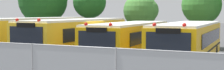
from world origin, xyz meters
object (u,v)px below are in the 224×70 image
school_bus_2 (130,40)px  tree_1 (89,2)px  school_bus_0 (33,34)px  tree_2 (142,11)px  school_bus_1 (78,36)px  school_bus_3 (189,42)px  tree_0 (42,1)px  tree_3 (202,5)px

school_bus_2 → tree_1: bearing=-50.6°
school_bus_0 → school_bus_2: 7.47m
school_bus_0 → tree_2: size_ratio=2.19×
school_bus_1 → school_bus_0: bearing=-3.2°
school_bus_3 → tree_2: bearing=-57.9°
school_bus_1 → school_bus_3: school_bus_1 is taller
school_bus_1 → tree_2: size_ratio=2.25×
school_bus_0 → tree_2: tree_2 is taller
school_bus_3 → tree_2: size_ratio=2.04×
tree_0 → tree_2: bearing=11.9°
school_bus_0 → tree_1: (-0.40, 9.19, 2.61)m
school_bus_0 → school_bus_2: bearing=-178.1°
school_bus_1 → tree_1: bearing=-66.5°
tree_1 → tree_3: size_ratio=1.08×
tree_0 → tree_3: bearing=3.1°
school_bus_0 → tree_1: bearing=-86.0°
school_bus_3 → school_bus_0: bearing=0.3°
tree_0 → school_bus_2: bearing=-32.8°
school_bus_1 → tree_0: 12.65m
school_bus_1 → school_bus_2: 3.65m
school_bus_2 → tree_3: bearing=-109.6°
tree_2 → tree_3: tree_3 is taller
tree_1 → tree_3: tree_1 is taller
school_bus_0 → school_bus_1: (3.82, -0.16, -0.03)m
school_bus_0 → tree_3: size_ratio=2.00×
school_bus_1 → school_bus_2: size_ratio=1.11×
school_bus_3 → tree_1: size_ratio=1.73×
school_bus_2 → tree_0: 15.38m
school_bus_1 → tree_1: tree_1 is taller
tree_0 → tree_1: bearing=11.5°
tree_0 → tree_1: size_ratio=1.18×
school_bus_3 → school_bus_2: bearing=-0.0°
tree_0 → school_bus_1: bearing=-42.8°
school_bus_3 → tree_3: (-0.64, 9.04, 2.34)m
school_bus_2 → tree_2: size_ratio=2.04×
tree_3 → school_bus_1: bearing=-125.8°
school_bus_3 → tree_0: size_ratio=1.46×
tree_2 → tree_1: bearing=-167.7°
tree_2 → school_bus_0: bearing=-114.5°
tree_3 → tree_0: bearing=-176.9°
school_bus_2 → school_bus_1: bearing=1.9°
school_bus_3 → tree_1: tree_1 is taller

